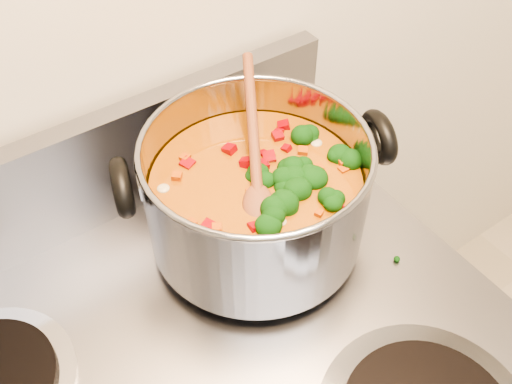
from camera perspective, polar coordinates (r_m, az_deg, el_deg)
stockpot at (r=0.70m, az=-0.03°, el=-0.23°), size 0.34×0.27×0.16m
wooden_spoon at (r=0.67m, az=-0.05°, el=2.77°), size 0.14×0.22×0.09m
cooktop_crumbs at (r=0.85m, az=-3.35°, el=2.35°), size 0.19×0.01×0.01m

